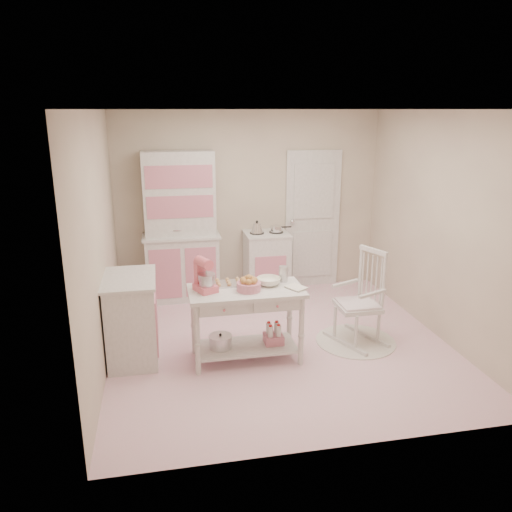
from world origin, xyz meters
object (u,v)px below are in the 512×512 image
(stove, at_px, (266,264))
(stand_mixer, at_px, (205,276))
(work_table, at_px, (246,324))
(rocking_chair, at_px, (358,297))
(base_cabinet, at_px, (132,318))
(bread_basket, at_px, (249,287))
(hutch, at_px, (181,227))

(stove, distance_m, stand_mixer, 2.21)
(work_table, relative_size, stand_mixer, 3.53)
(stove, distance_m, work_table, 2.00)
(rocking_chair, relative_size, stand_mixer, 3.24)
(base_cabinet, relative_size, stand_mixer, 2.71)
(work_table, distance_m, bread_basket, 0.45)
(hutch, bearing_deg, stove, -2.39)
(rocking_chair, distance_m, bread_basket, 1.35)
(rocking_chair, distance_m, work_table, 1.34)
(stove, height_order, rocking_chair, rocking_chair)
(stove, distance_m, rocking_chair, 1.88)
(hutch, xyz_separation_m, bread_basket, (0.59, -2.00, -0.19))
(hutch, bearing_deg, stand_mixer, -85.64)
(hutch, relative_size, stove, 2.26)
(hutch, xyz_separation_m, work_table, (0.57, -1.95, -0.64))
(rocking_chair, xyz_separation_m, bread_basket, (-1.30, -0.21, 0.30))
(stove, relative_size, rocking_chair, 0.84)
(stove, xyz_separation_m, rocking_chair, (0.69, -1.74, 0.09))
(hutch, distance_m, bread_basket, 2.09)
(base_cabinet, height_order, rocking_chair, rocking_chair)
(base_cabinet, bearing_deg, stand_mixer, -17.29)
(rocking_chair, relative_size, work_table, 0.92)
(hutch, bearing_deg, base_cabinet, -110.30)
(work_table, distance_m, stand_mixer, 0.71)
(base_cabinet, distance_m, bread_basket, 1.31)
(bread_basket, bearing_deg, stove, 72.55)
(hutch, height_order, base_cabinet, hutch)
(stove, relative_size, bread_basket, 3.68)
(rocking_chair, xyz_separation_m, stand_mixer, (-1.74, -0.14, 0.42))
(hutch, height_order, work_table, hutch)
(rocking_chair, bearing_deg, hutch, 113.35)
(hutch, bearing_deg, rocking_chair, -43.56)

